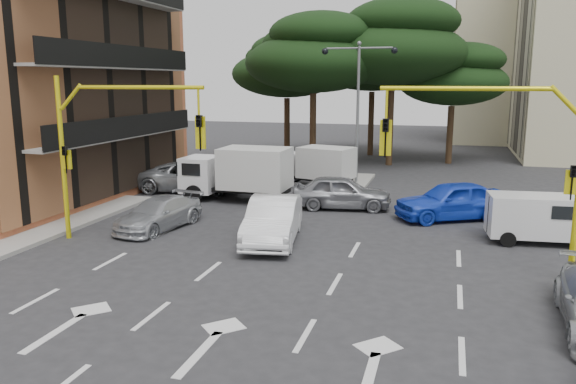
% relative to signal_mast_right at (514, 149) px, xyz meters
% --- Properties ---
extents(ground, '(120.00, 120.00, 0.00)m').
position_rel_signal_mast_right_xyz_m(ground, '(-6.80, -1.99, -3.88)').
color(ground, '#28282B').
rests_on(ground, ground).
extents(median_strip, '(1.40, 6.00, 0.15)m').
position_rel_signal_mast_right_xyz_m(median_strip, '(-6.80, 14.01, -3.81)').
color(median_strip, gray).
rests_on(median_strip, ground).
extents(apartment_beige_far, '(16.20, 12.15, 16.70)m').
position_rel_signal_mast_right_xyz_m(apartment_beige_far, '(6.15, 42.01, 4.47)').
color(apartment_beige_far, beige).
rests_on(apartment_beige_far, ground).
extents(pine_left_near, '(9.15, 9.15, 10.23)m').
position_rel_signal_mast_right_xyz_m(pine_left_near, '(-10.75, 19.96, 3.72)').
color(pine_left_near, '#382616').
rests_on(pine_left_near, ground).
extents(pine_center, '(9.98, 9.98, 11.16)m').
position_rel_signal_mast_right_xyz_m(pine_center, '(-5.75, 21.96, 4.41)').
color(pine_center, '#382616').
rests_on(pine_center, ground).
extents(pine_left_far, '(8.32, 8.32, 9.30)m').
position_rel_signal_mast_right_xyz_m(pine_left_far, '(-13.75, 23.96, 3.03)').
color(pine_left_far, '#382616').
rests_on(pine_left_far, ground).
extents(pine_right, '(7.49, 7.49, 8.37)m').
position_rel_signal_mast_right_xyz_m(pine_right, '(-1.75, 23.96, 2.33)').
color(pine_right, '#382616').
rests_on(pine_right, ground).
extents(pine_back, '(9.15, 9.15, 10.23)m').
position_rel_signal_mast_right_xyz_m(pine_back, '(-7.75, 26.96, 3.72)').
color(pine_back, '#382616').
rests_on(pine_back, ground).
extents(signal_mast_right, '(5.79, 0.37, 6.00)m').
position_rel_signal_mast_right_xyz_m(signal_mast_right, '(0.00, 0.00, 0.00)').
color(signal_mast_right, yellow).
rests_on(signal_mast_right, ground).
extents(signal_mast_left, '(5.79, 0.37, 6.00)m').
position_rel_signal_mast_right_xyz_m(signal_mast_left, '(-13.61, 0.00, 0.00)').
color(signal_mast_left, yellow).
rests_on(signal_mast_left, ground).
extents(street_lamp_center, '(4.16, 0.36, 7.77)m').
position_rel_signal_mast_right_xyz_m(street_lamp_center, '(-6.80, 14.01, 1.54)').
color(street_lamp_center, slate).
rests_on(street_lamp_center, median_strip).
extents(car_white_hatch, '(2.51, 5.13, 1.62)m').
position_rel_signal_mast_right_xyz_m(car_white_hatch, '(-7.87, 1.73, -3.07)').
color(car_white_hatch, white).
rests_on(car_white_hatch, ground).
extents(car_blue_compact, '(5.14, 3.99, 1.63)m').
position_rel_signal_mast_right_xyz_m(car_blue_compact, '(-1.58, 7.01, -3.07)').
color(car_blue_compact, blue).
rests_on(car_blue_compact, ground).
extents(car_silver_wagon, '(2.45, 4.51, 1.24)m').
position_rel_signal_mast_right_xyz_m(car_silver_wagon, '(-12.80, 2.18, -3.26)').
color(car_silver_wagon, '#B0B3B8').
rests_on(car_silver_wagon, ground).
extents(car_silver_cross_a, '(5.95, 3.32, 1.57)m').
position_rel_signal_mast_right_xyz_m(car_silver_cross_a, '(-14.80, 9.51, -3.10)').
color(car_silver_cross_a, '#94979B').
rests_on(car_silver_cross_a, ground).
extents(car_silver_cross_b, '(4.77, 2.50, 1.55)m').
position_rel_signal_mast_right_xyz_m(car_silver_cross_b, '(-6.47, 7.73, -3.11)').
color(car_silver_cross_b, gray).
rests_on(car_silver_cross_b, ground).
extents(van_white, '(3.73, 1.98, 1.79)m').
position_rel_signal_mast_right_xyz_m(van_white, '(1.49, 4.25, -2.99)').
color(van_white, silver).
rests_on(van_white, ground).
extents(box_truck_a, '(5.41, 2.32, 2.65)m').
position_rel_signal_mast_right_xyz_m(box_truck_a, '(-11.73, 8.01, -2.56)').
color(box_truck_a, white).
rests_on(box_truck_a, ground).
extents(box_truck_b, '(4.96, 3.07, 2.27)m').
position_rel_signal_mast_right_xyz_m(box_truck_b, '(-9.00, 12.58, -2.75)').
color(box_truck_b, silver).
rests_on(box_truck_b, ground).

